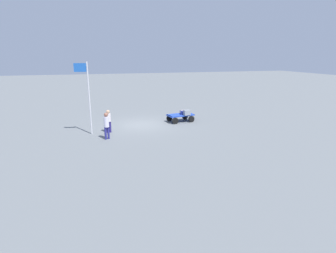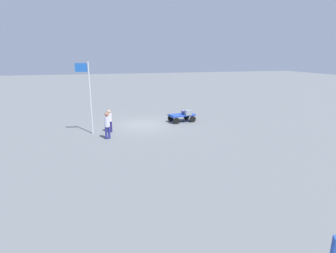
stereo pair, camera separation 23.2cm
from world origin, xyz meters
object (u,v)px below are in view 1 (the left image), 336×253
worker_lead (106,124)px  worker_trailing (108,119)px  suitcase_dark (187,113)px  suitcase_grey (184,113)px  suitcase_navy (183,112)px  luggage_cart (180,116)px  flagpole (87,93)px

worker_lead → worker_trailing: size_ratio=1.08×
suitcase_dark → suitcase_grey: size_ratio=0.85×
suitcase_navy → worker_trailing: size_ratio=0.30×
luggage_cart → worker_lead: (6.00, 3.15, 0.56)m
suitcase_dark → flagpole: flagpole is taller
suitcase_dark → suitcase_grey: (0.12, -0.33, -0.08)m
worker_trailing → suitcase_navy: bearing=-162.8°
suitcase_dark → worker_lead: worker_lead is taller
suitcase_dark → flagpole: 7.82m
luggage_cart → worker_lead: bearing=27.7°
suitcase_navy → worker_lead: 7.23m
suitcase_dark → suitcase_navy: suitcase_dark is taller
suitcase_dark → worker_trailing: (6.21, 1.20, 0.13)m
worker_trailing → luggage_cart: bearing=-164.5°
suitcase_grey → suitcase_navy: bearing=-95.7°
luggage_cart → flagpole: bearing=13.3°
luggage_cart → suitcase_grey: suitcase_grey is taller
suitcase_dark → flagpole: size_ratio=0.11×
suitcase_grey → flagpole: size_ratio=0.13×
luggage_cart → suitcase_grey: size_ratio=3.42×
suitcase_dark → worker_lead: bearing=23.2°
suitcase_navy → suitcase_grey: suitcase_navy is taller
suitcase_dark → worker_trailing: worker_trailing is taller
suitcase_dark → worker_trailing: bearing=11.0°
worker_lead → flagpole: bearing=-55.7°
worker_lead → worker_trailing: 1.57m
luggage_cart → suitcase_navy: size_ratio=4.64×
worker_lead → worker_trailing: (-0.23, -1.55, -0.07)m
suitcase_dark → worker_lead: size_ratio=0.32×
suitcase_navy → suitcase_grey: (0.04, 0.36, -0.01)m
worker_trailing → flagpole: (1.24, 0.06, 1.90)m
luggage_cart → worker_trailing: worker_trailing is taller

